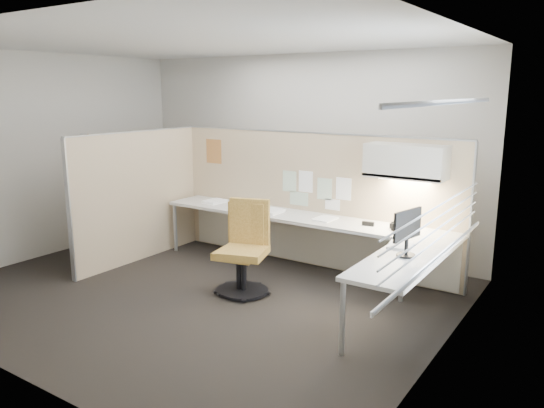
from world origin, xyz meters
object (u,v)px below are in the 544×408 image
Objects in this scene: desk at (318,232)px; phone at (402,226)px; monitor at (407,230)px; chair_left at (241,252)px; chair_right at (246,251)px.

desk is 17.18× the size of phone.
monitor is at bearing -59.60° from phone.
monitor is (1.91, 0.09, 0.53)m from chair_left.
chair_right is at bearing -7.86° from chair_left.
chair_left is 1.99m from monitor.
desk is at bearing -162.18° from phone.
chair_right is 2.30× the size of monitor.
phone is (1.48, 0.99, 0.29)m from chair_right.
chair_right is 1.81m from phone.
monitor is (1.85, 0.08, 0.50)m from chair_right.
monitor reaches higher than desk.
chair_right is at bearing -137.95° from phone.
chair_left is 1.86m from phone.
phone is at bearing 21.36° from chair_left.
phone is at bearing 9.55° from desk.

